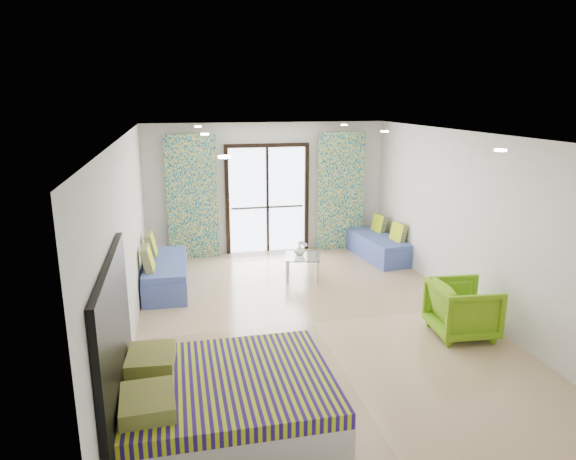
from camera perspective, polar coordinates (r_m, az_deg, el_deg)
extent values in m
cube|color=black|center=(10.58, -2.36, 9.38)|extent=(1.76, 0.08, 0.08)
cube|color=black|center=(10.63, -6.76, 3.10)|extent=(0.08, 0.08, 2.20)
cube|color=black|center=(10.92, 2.06, 3.50)|extent=(0.08, 0.08, 2.20)
cube|color=black|center=(10.74, -2.29, 3.31)|extent=(0.05, 0.06, 2.20)
cube|color=#595451|center=(10.79, -2.30, 2.55)|extent=(1.52, 0.03, 0.04)
cube|color=white|center=(10.42, -10.60, 3.56)|extent=(1.00, 0.10, 2.50)
cube|color=white|center=(10.95, 5.86, 4.27)|extent=(1.00, 0.10, 2.50)
cylinder|color=#FFE0B2|center=(4.71, -7.04, 8.06)|extent=(0.12, 0.12, 0.02)
cylinder|color=#FFE0B2|center=(5.70, 22.54, 8.19)|extent=(0.12, 0.12, 0.02)
cylinder|color=#FFE0B2|center=(7.69, -9.25, 10.47)|extent=(0.12, 0.12, 0.02)
cylinder|color=#FFE0B2|center=(8.33, 10.69, 10.71)|extent=(0.12, 0.12, 0.02)
cylinder|color=#FFE0B2|center=(9.69, -9.97, 11.25)|extent=(0.12, 0.12, 0.02)
cylinder|color=#FFE0B2|center=(10.20, 6.26, 11.54)|extent=(0.12, 0.12, 0.02)
cube|color=black|center=(5.00, -18.66, -11.64)|extent=(0.06, 2.10, 1.50)
cube|color=silver|center=(6.15, -17.59, -6.56)|extent=(0.02, 0.10, 0.10)
cube|color=silver|center=(5.40, -6.55, -19.18)|extent=(2.04, 1.64, 0.41)
cube|color=navy|center=(5.25, -6.64, -16.62)|extent=(2.02, 1.67, 0.15)
cube|color=#197153|center=(4.84, -15.34, -17.97)|extent=(0.49, 0.59, 0.14)
cube|color=#197153|center=(5.51, -14.98, -13.67)|extent=(0.50, 0.59, 0.14)
cube|color=#43559F|center=(9.07, -13.38, -5.13)|extent=(0.74, 1.82, 0.40)
cube|color=#43559F|center=(8.99, -13.48, -3.63)|extent=(0.73, 1.78, 0.10)
cube|color=navy|center=(8.53, -15.34, -3.10)|extent=(0.21, 0.45, 0.42)
cube|color=navy|center=(9.34, -15.00, -1.56)|extent=(0.21, 0.45, 0.42)
cube|color=#43559F|center=(10.62, 9.94, -2.13)|extent=(0.83, 1.70, 0.36)
cube|color=#43559F|center=(10.56, 9.99, -0.95)|extent=(0.81, 1.67, 0.09)
cube|color=navy|center=(10.30, 12.18, -0.24)|extent=(0.23, 0.43, 0.38)
cube|color=navy|center=(10.94, 10.11, 0.72)|extent=(0.23, 0.43, 0.38)
cylinder|color=silver|center=(9.09, -0.09, -4.67)|extent=(0.06, 0.06, 0.40)
cylinder|color=silver|center=(9.09, 3.32, -4.70)|extent=(0.06, 0.06, 0.40)
cylinder|color=silver|center=(9.60, 0.01, -3.61)|extent=(0.06, 0.06, 0.40)
cylinder|color=silver|center=(9.60, 3.24, -3.63)|extent=(0.06, 0.06, 0.40)
cube|color=#8CA59E|center=(9.28, 1.63, -2.97)|extent=(0.75, 0.75, 0.02)
sphere|color=white|center=(9.21, 1.95, -1.67)|extent=(0.07, 0.07, 0.07)
sphere|color=white|center=(9.26, 1.64, -1.46)|extent=(0.07, 0.07, 0.07)
sphere|color=white|center=(9.20, 1.33, -1.43)|extent=(0.07, 0.07, 0.07)
sphere|color=white|center=(9.15, 1.64, -1.39)|extent=(0.07, 0.07, 0.07)
imported|color=white|center=(9.28, 1.30, -2.26)|extent=(0.21, 0.21, 0.20)
imported|color=#70AB16|center=(7.49, 18.86, -8.03)|extent=(0.81, 0.86, 0.83)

